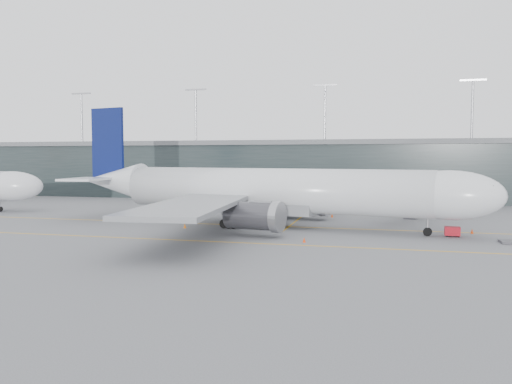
# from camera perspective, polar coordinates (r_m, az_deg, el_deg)

# --- Properties ---
(ground) EXTENTS (320.00, 320.00, 0.00)m
(ground) POSITION_cam_1_polar(r_m,az_deg,el_deg) (83.54, 0.86, -3.50)
(ground) COLOR #5E5E63
(ground) RESTS_ON ground
(taxiline_a) EXTENTS (160.00, 0.25, 0.02)m
(taxiline_a) POSITION_cam_1_polar(r_m,az_deg,el_deg) (79.68, 0.21, -3.86)
(taxiline_a) COLOR #EBA516
(taxiline_a) RESTS_ON ground
(taxiline_b) EXTENTS (160.00, 0.25, 0.02)m
(taxiline_b) POSITION_cam_1_polar(r_m,az_deg,el_deg) (64.42, -3.17, -5.74)
(taxiline_b) COLOR #EBA516
(taxiline_b) RESTS_ON ground
(taxiline_lead_main) EXTENTS (0.25, 60.00, 0.02)m
(taxiline_lead_main) POSITION_cam_1_polar(r_m,az_deg,el_deg) (102.20, 6.12, -2.14)
(taxiline_lead_main) COLOR #EBA516
(taxiline_lead_main) RESTS_ON ground
(terminal) EXTENTS (240.00, 36.00, 29.00)m
(terminal) POSITION_cam_1_polar(r_m,az_deg,el_deg) (139.98, 6.22, 2.63)
(terminal) COLOR #1E292A
(terminal) RESTS_ON ground
(main_aircraft) EXTENTS (70.77, 65.55, 19.95)m
(main_aircraft) POSITION_cam_1_polar(r_m,az_deg,el_deg) (79.04, 1.17, 0.15)
(main_aircraft) COLOR silver
(main_aircraft) RESTS_ON ground
(jet_bridge) EXTENTS (20.77, 44.20, 7.08)m
(jet_bridge) POSITION_cam_1_polar(r_m,az_deg,el_deg) (105.95, 18.64, 0.76)
(jet_bridge) COLOR #292A2E
(jet_bridge) RESTS_ON ground
(gse_cart) EXTENTS (2.07, 1.38, 1.37)m
(gse_cart) POSITION_cam_1_polar(r_m,az_deg,el_deg) (73.80, 21.52, -4.18)
(gse_cart) COLOR #A70B19
(gse_cart) RESTS_ON ground
(uld_a) EXTENTS (2.62, 2.36, 1.96)m
(uld_a) POSITION_cam_1_polar(r_m,az_deg,el_deg) (93.95, -1.34, -2.03)
(uld_a) COLOR #3E3E43
(uld_a) RESTS_ON ground
(uld_b) EXTENTS (2.35, 2.09, 1.80)m
(uld_b) POSITION_cam_1_polar(r_m,az_deg,el_deg) (96.16, 0.55, -1.95)
(uld_b) COLOR #3E3E43
(uld_b) RESTS_ON ground
(uld_c) EXTENTS (2.22, 1.85, 1.87)m
(uld_c) POSITION_cam_1_polar(r_m,az_deg,el_deg) (94.85, 1.81, -2.01)
(uld_c) COLOR #3E3E43
(uld_c) RESTS_ON ground
(cone_nose) EXTENTS (0.44, 0.44, 0.71)m
(cone_nose) POSITION_cam_1_polar(r_m,az_deg,el_deg) (77.70, 23.46, -4.14)
(cone_nose) COLOR #DB3E0C
(cone_nose) RESTS_ON ground
(cone_wing_stbd) EXTENTS (0.42, 0.42, 0.66)m
(cone_wing_stbd) POSITION_cam_1_polar(r_m,az_deg,el_deg) (64.41, 5.53, -5.47)
(cone_wing_stbd) COLOR #F1400D
(cone_wing_stbd) RESTS_ON ground
(cone_wing_port) EXTENTS (0.43, 0.43, 0.68)m
(cone_wing_port) POSITION_cam_1_polar(r_m,az_deg,el_deg) (91.65, 8.68, -2.66)
(cone_wing_port) COLOR #D5430B
(cone_wing_port) RESTS_ON ground
(cone_tail) EXTENTS (0.47, 0.47, 0.74)m
(cone_tail) POSITION_cam_1_polar(r_m,az_deg,el_deg) (77.60, -8.13, -3.84)
(cone_tail) COLOR orange
(cone_tail) RESTS_ON ground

